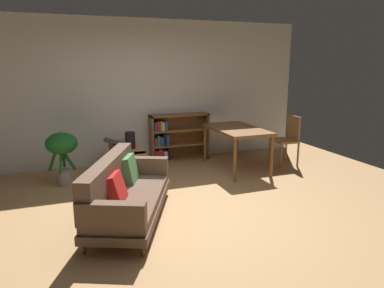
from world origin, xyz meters
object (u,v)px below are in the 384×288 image
at_px(media_console, 126,161).
at_px(desk_speaker, 130,140).
at_px(open_laptop, 118,142).
at_px(dining_chair_near, 288,137).
at_px(bookshelf, 175,138).
at_px(potted_floor_plant, 62,149).
at_px(fabric_couch, 124,192).
at_px(dining_table, 236,132).

distance_m(media_console, desk_speaker, 0.50).
xyz_separation_m(open_laptop, dining_chair_near, (3.11, -0.47, -0.04)).
bearing_deg(media_console, bookshelf, 33.42).
height_order(potted_floor_plant, dining_chair_near, dining_chair_near).
bearing_deg(bookshelf, desk_speaker, -136.64).
height_order(open_laptop, potted_floor_plant, potted_floor_plant).
distance_m(fabric_couch, media_console, 1.73).
bearing_deg(media_console, open_laptop, 128.89).
relative_size(desk_speaker, potted_floor_plant, 0.32).
bearing_deg(fabric_couch, potted_floor_plant, 112.97).
height_order(fabric_couch, open_laptop, fabric_couch).
bearing_deg(dining_chair_near, fabric_couch, -157.79).
distance_m(desk_speaker, dining_chair_near, 2.98).
height_order(desk_speaker, bookshelf, bookshelf).
relative_size(media_console, dining_table, 0.78).
relative_size(dining_table, bookshelf, 1.17).
xyz_separation_m(media_console, dining_chair_near, (3.00, -0.33, 0.26)).
relative_size(fabric_couch, dining_table, 1.44).
xyz_separation_m(media_console, dining_table, (1.94, -0.27, 0.41)).
xyz_separation_m(media_console, bookshelf, (1.09, 0.72, 0.18)).
relative_size(fabric_couch, potted_floor_plant, 2.35).
bearing_deg(media_console, dining_table, -7.88).
distance_m(desk_speaker, dining_table, 1.92).
distance_m(open_laptop, dining_chair_near, 3.15).
relative_size(media_console, bookshelf, 0.91).
relative_size(open_laptop, bookshelf, 0.40).
bearing_deg(dining_table, desk_speaker, -179.53).
relative_size(fabric_couch, dining_chair_near, 2.13).
relative_size(open_laptop, dining_table, 0.34).
relative_size(media_console, open_laptop, 2.26).
distance_m(media_console, bookshelf, 1.32).
bearing_deg(dining_chair_near, desk_speaker, 179.08).
xyz_separation_m(potted_floor_plant, bookshelf, (2.11, 0.80, -0.14)).
bearing_deg(fabric_couch, desk_speaker, 75.79).
bearing_deg(potted_floor_plant, bookshelf, 20.83).
bearing_deg(open_laptop, potted_floor_plant, -166.79).
bearing_deg(potted_floor_plant, media_console, 4.49).
distance_m(media_console, potted_floor_plant, 1.06).
relative_size(potted_floor_plant, bookshelf, 0.72).
xyz_separation_m(desk_speaker, bookshelf, (1.07, 1.01, -0.24)).
distance_m(dining_table, bookshelf, 1.33).
distance_m(open_laptop, bookshelf, 1.34).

